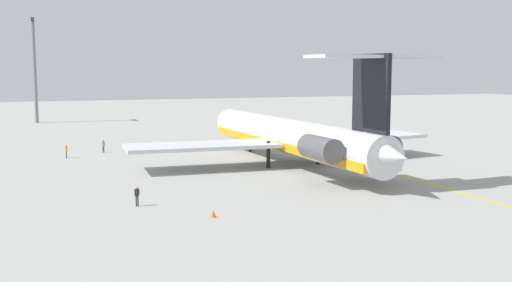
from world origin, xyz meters
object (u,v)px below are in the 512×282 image
safety_cone_wingtip (213,214)px  ground_crew_starboard (66,150)px  ground_crew_near_nose (103,145)px  light_mast (34,65)px  ground_crew_near_tail (381,134)px  safety_cone_nose (138,147)px  main_jetliner (294,137)px  ground_crew_portside (137,193)px  safety_cone_tail (323,136)px

safety_cone_wingtip → ground_crew_starboard: bearing=14.9°
ground_crew_near_nose → light_mast: (49.17, 8.55, 10.66)m
ground_crew_near_tail → light_mast: (50.73, 49.47, 10.67)m
safety_cone_nose → light_mast: bearing=15.9°
main_jetliner → ground_crew_portside: 24.25m
main_jetliner → ground_crew_near_tail: (16.85, -21.72, -2.30)m
safety_cone_tail → main_jetliner: bearing=147.2°
ground_crew_near_nose → ground_crew_starboard: size_ratio=1.01×
main_jetliner → safety_cone_tail: main_jetliner is taller
ground_crew_near_tail → light_mast: size_ratio=0.08×
ground_crew_near_nose → light_mast: light_mast is taller
safety_cone_tail → ground_crew_starboard: bearing=102.5°
light_mast → ground_crew_near_tail: bearing=-135.7°
safety_cone_nose → ground_crew_near_tail: bearing=-96.2°
ground_crew_portside → safety_cone_wingtip: size_ratio=3.02×
ground_crew_portside → safety_cone_nose: (34.79, -5.26, -0.78)m
main_jetliner → safety_cone_wingtip: size_ratio=76.52×
ground_crew_portside → light_mast: bearing=171.5°
main_jetliner → ground_crew_starboard: size_ratio=25.38×
ground_crew_portside → ground_crew_starboard: size_ratio=1.00×
main_jetliner → safety_cone_nose: size_ratio=76.52×
ground_crew_near_nose → safety_cone_wingtip: (-37.94, -4.34, -0.78)m
ground_crew_portside → safety_cone_nose: size_ratio=3.02×
main_jetliner → safety_cone_nose: 25.44m
ground_crew_near_tail → ground_crew_portside: size_ratio=0.99×
main_jetliner → ground_crew_portside: (-14.03, 19.65, -2.29)m
ground_crew_near_tail → ground_crew_portside: (-30.88, 41.37, 0.01)m
safety_cone_wingtip → light_mast: (87.11, 12.89, 11.44)m
ground_crew_starboard → light_mast: 53.97m
ground_crew_portside → light_mast: size_ratio=0.08×
safety_cone_nose → safety_cone_wingtip: same height
main_jetliner → light_mast: (67.58, 27.75, 8.37)m
ground_crew_near_tail → ground_crew_near_nose: bearing=-119.5°
main_jetliner → ground_crew_near_tail: main_jetliner is taller
ground_crew_near_tail → safety_cone_nose: (3.90, 36.10, -0.77)m
ground_crew_near_nose → main_jetliner: bearing=-107.2°
ground_crew_near_tail → ground_crew_portside: ground_crew_portside is taller
ground_crew_starboard → safety_cone_wingtip: ground_crew_starboard is taller
ground_crew_near_nose → safety_cone_nose: size_ratio=3.04×
main_jetliner → ground_crew_near_nose: 26.70m
ground_crew_portside → safety_cone_wingtip: (-5.50, -4.79, -0.78)m
safety_cone_tail → ground_crew_near_nose: bearing=98.3°
safety_cone_wingtip → safety_cone_tail: size_ratio=1.00×
ground_crew_starboard → safety_cone_nose: size_ratio=3.01×
ground_crew_starboard → light_mast: size_ratio=0.08×
ground_crew_portside → main_jetliner: bearing=111.4°
safety_cone_tail → ground_crew_portside: bearing=137.1°
ground_crew_near_tail → safety_cone_nose: 36.32m
safety_cone_wingtip → safety_cone_tail: same height
ground_crew_near_nose → safety_cone_nose: 5.42m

